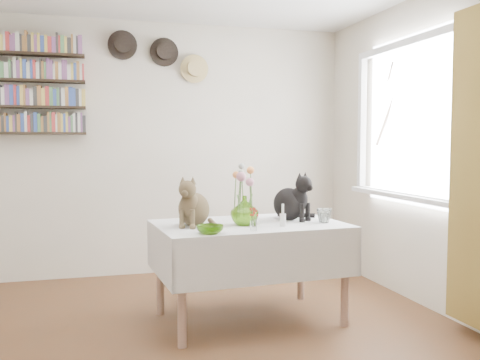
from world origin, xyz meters
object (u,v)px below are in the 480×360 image
object	(u,v)px
tabby_cat	(194,200)
flower_vase	(245,210)
bookshelf_unit	(28,85)
dining_table	(249,247)
black_cat	(289,195)

from	to	relation	value
tabby_cat	flower_vase	xyz separation A→B (m)	(0.35, -0.08, -0.08)
bookshelf_unit	tabby_cat	bearing A→B (deg)	-51.24
dining_table	black_cat	xyz separation A→B (m)	(0.34, 0.10, 0.37)
dining_table	black_cat	world-z (taller)	black_cat
dining_table	tabby_cat	size ratio (longest dim) A/B	3.87
dining_table	bookshelf_unit	distance (m)	2.61
dining_table	bookshelf_unit	world-z (taller)	bookshelf_unit
tabby_cat	flower_vase	size ratio (longest dim) A/B	1.72
black_cat	dining_table	bearing A→B (deg)	162.08
tabby_cat	black_cat	xyz separation A→B (m)	(0.75, 0.09, 0.01)
tabby_cat	bookshelf_unit	size ratio (longest dim) A/B	0.36
tabby_cat	flower_vase	distance (m)	0.37
dining_table	flower_vase	world-z (taller)	flower_vase
dining_table	tabby_cat	world-z (taller)	tabby_cat
tabby_cat	black_cat	distance (m)	0.76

